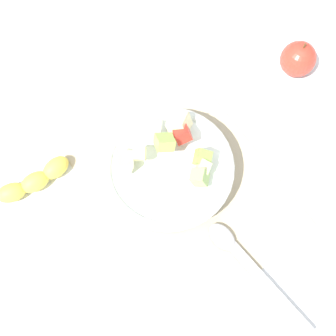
% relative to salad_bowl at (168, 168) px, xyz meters
% --- Properties ---
extents(ground_plane, '(2.40, 2.40, 0.00)m').
position_rel_salad_bowl_xyz_m(ground_plane, '(0.00, -0.01, -0.04)').
color(ground_plane, silver).
extents(placemat, '(0.49, 0.32, 0.01)m').
position_rel_salad_bowl_xyz_m(placemat, '(0.00, -0.01, -0.04)').
color(placemat, tan).
rests_on(placemat, ground_plane).
extents(salad_bowl, '(0.24, 0.24, 0.11)m').
position_rel_salad_bowl_xyz_m(salad_bowl, '(0.00, 0.00, 0.00)').
color(salad_bowl, white).
rests_on(salad_bowl, placemat).
extents(serving_spoon, '(0.25, 0.06, 0.01)m').
position_rel_salad_bowl_xyz_m(serving_spoon, '(-0.21, -0.02, -0.03)').
color(serving_spoon, '#B7B7BC').
rests_on(serving_spoon, placemat).
extents(whole_apple, '(0.07, 0.07, 0.09)m').
position_rel_salad_bowl_xyz_m(whole_apple, '(0.05, -0.36, -0.00)').
color(whole_apple, '#BC3828').
rests_on(whole_apple, ground_plane).
extents(banana_whole, '(0.05, 0.15, 0.04)m').
position_rel_salad_bowl_xyz_m(banana_whole, '(0.12, 0.22, -0.02)').
color(banana_whole, yellow).
rests_on(banana_whole, ground_plane).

